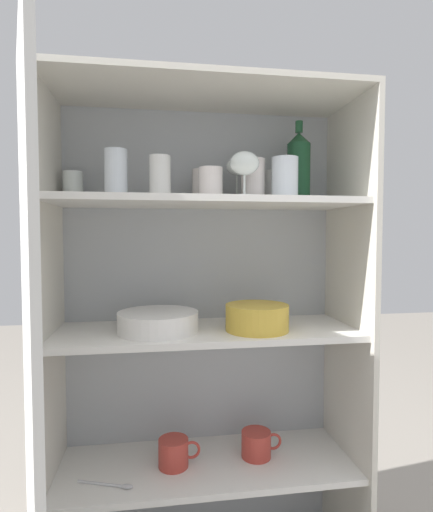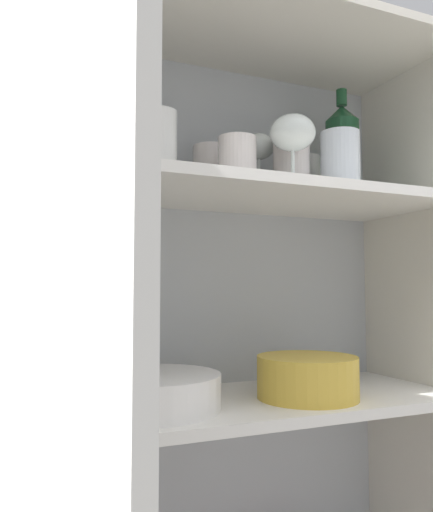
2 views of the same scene
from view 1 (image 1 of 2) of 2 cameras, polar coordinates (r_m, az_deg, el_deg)
name	(u,v)px [view 1 (image 1 of 2)]	position (r m, az deg, el deg)	size (l,w,h in m)	color
cupboard_back_panel	(201,324)	(1.48, -2.25, -9.63)	(0.99, 0.02, 1.52)	#B2B7BC
cupboard_side_left	(49,341)	(1.34, -22.77, -11.17)	(0.02, 0.37, 1.52)	silver
cupboard_side_right	(348,330)	(1.45, 18.23, -10.03)	(0.02, 0.37, 1.52)	silver
cupboard_top_panel	(207,93)	(1.35, -1.43, 22.29)	(0.99, 0.37, 0.02)	silver
shelf_board_lower	(207,465)	(1.48, -1.36, -27.70)	(0.95, 0.33, 0.02)	white
shelf_board_middle	(207,332)	(1.31, -1.39, -10.76)	(0.95, 0.33, 0.02)	white
shelf_board_upper	(207,202)	(1.28, -1.41, 7.67)	(0.95, 0.33, 0.02)	white
cupboard_door	(31,393)	(0.94, -24.94, -17.37)	(0.17, 0.47, 1.52)	silver
tumbler_glass_0	(204,186)	(1.36, -1.86, 10.03)	(0.08, 0.08, 0.11)	silver
tumbler_glass_1	(270,187)	(1.40, 7.66, 9.79)	(0.08, 0.08, 0.10)	white
tumbler_glass_2	(160,177)	(1.25, -8.07, 11.13)	(0.07, 0.07, 0.13)	white
tumbler_glass_3	(116,174)	(1.27, -14.18, 11.34)	(0.07, 0.07, 0.15)	white
tumbler_glass_4	(253,179)	(1.31, 5.23, 10.83)	(0.08, 0.08, 0.13)	silver
tumbler_glass_5	(211,183)	(1.25, -0.84, 10.39)	(0.08, 0.08, 0.09)	silver
tumbler_glass_6	(73,186)	(1.39, -19.82, 9.40)	(0.06, 0.06, 0.09)	white
tumbler_glass_7	(285,178)	(1.29, 9.73, 10.89)	(0.08, 0.08, 0.13)	white
wine_glass_0	(237,170)	(1.38, 2.93, 12.16)	(0.07, 0.07, 0.15)	white
wine_glass_1	(244,165)	(1.23, 4.00, 12.82)	(0.09, 0.09, 0.14)	white
wine_bottle	(299,167)	(1.42, 11.65, 12.38)	(0.08, 0.08, 0.27)	#194728
plate_stack_white	(158,322)	(1.27, -8.35, -9.27)	(0.25, 0.25, 0.06)	white
mixing_bowl_large	(257,316)	(1.28, 5.81, -8.59)	(0.20, 0.20, 0.08)	gold
coffee_mug_primary	(174,453)	(1.44, -6.08, -26.15)	(0.14, 0.10, 0.09)	#BC3D33
coffee_mug_extra_1	(257,444)	(1.49, 5.77, -25.16)	(0.14, 0.10, 0.09)	#BC3D33
serving_spoon	(110,485)	(1.40, -14.93, -29.04)	(0.17, 0.07, 0.01)	silver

